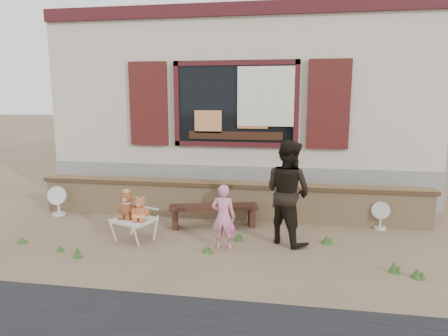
% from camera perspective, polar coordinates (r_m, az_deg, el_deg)
% --- Properties ---
extents(ground, '(80.00, 80.00, 0.00)m').
position_cam_1_polar(ground, '(6.47, -0.90, -9.68)').
color(ground, brown).
rests_on(ground, ground).
extents(shopfront, '(8.04, 5.13, 4.00)m').
position_cam_1_polar(shopfront, '(10.54, 3.56, 9.04)').
color(shopfront, '#B6AF93').
rests_on(shopfront, ground).
extents(brick_wall, '(7.10, 0.36, 0.67)m').
position_cam_1_polar(brick_wall, '(7.31, 0.52, -4.55)').
color(brick_wall, tan).
rests_on(brick_wall, ground).
extents(bench, '(1.52, 0.68, 0.38)m').
position_cam_1_polar(bench, '(6.82, -1.50, -6.18)').
color(bench, black).
rests_on(bench, ground).
extents(folding_chair, '(0.71, 0.67, 0.35)m').
position_cam_1_polar(folding_chair, '(6.35, -12.71, -7.36)').
color(folding_chair, beige).
rests_on(folding_chair, ground).
extents(teddy_bear_left, '(0.40, 0.37, 0.44)m').
position_cam_1_polar(teddy_bear_left, '(6.37, -13.71, -4.98)').
color(teddy_bear_left, brown).
rests_on(teddy_bear_left, folding_chair).
extents(teddy_bear_right, '(0.35, 0.33, 0.38)m').
position_cam_1_polar(teddy_bear_right, '(6.19, -11.85, -5.62)').
color(teddy_bear_right, '#9A482B').
rests_on(teddy_bear_right, folding_chair).
extents(child, '(0.35, 0.23, 0.96)m').
position_cam_1_polar(child, '(5.82, -0.09, -6.98)').
color(child, pink).
rests_on(child, ground).
extents(adult, '(0.97, 0.94, 1.57)m').
position_cam_1_polar(adult, '(6.06, 9.09, -3.42)').
color(adult, black).
rests_on(adult, ground).
extents(fan_left, '(0.36, 0.24, 0.56)m').
position_cam_1_polar(fan_left, '(8.10, -22.61, -4.32)').
color(fan_left, silver).
rests_on(fan_left, ground).
extents(fan_right, '(0.31, 0.20, 0.48)m').
position_cam_1_polar(fan_right, '(7.23, 21.49, -6.29)').
color(fan_right, silver).
rests_on(fan_right, ground).
extents(grass_tufts, '(5.72, 1.26, 0.16)m').
position_cam_1_polar(grass_tufts, '(5.78, 1.09, -11.48)').
color(grass_tufts, '#325321').
rests_on(grass_tufts, ground).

